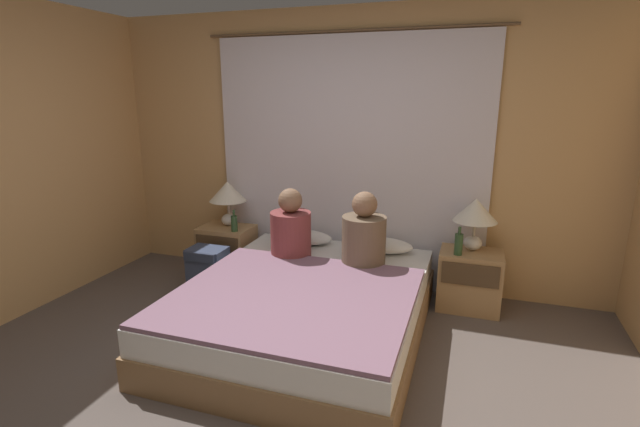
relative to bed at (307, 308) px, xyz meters
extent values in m
plane|color=#564C47|center=(0.00, -0.91, -0.20)|extent=(16.00, 16.00, 0.00)
cube|color=tan|center=(0.00, 1.16, 1.05)|extent=(4.74, 0.06, 2.50)
cube|color=silver|center=(0.00, 1.10, 0.93)|extent=(2.51, 0.03, 2.26)
cylinder|color=brown|center=(0.00, 1.10, 2.08)|extent=(2.71, 0.02, 0.02)
cube|color=olive|center=(0.00, 0.00, -0.09)|extent=(1.67, 2.09, 0.23)
cube|color=white|center=(0.00, 0.00, 0.11)|extent=(1.63, 2.05, 0.19)
cube|color=#A87F51|center=(-1.15, 0.84, 0.05)|extent=(0.50, 0.36, 0.50)
cube|color=#4C3823|center=(-1.15, 0.65, 0.17)|extent=(0.44, 0.02, 0.18)
cube|color=#A87F51|center=(1.15, 0.84, 0.05)|extent=(0.50, 0.36, 0.50)
cube|color=#4C3823|center=(1.15, 0.65, 0.17)|extent=(0.44, 0.02, 0.18)
ellipsoid|color=silver|center=(-1.15, 0.90, 0.35)|extent=(0.15, 0.15, 0.12)
cylinder|color=#B2A893|center=(-1.15, 0.90, 0.48)|extent=(0.02, 0.02, 0.13)
cone|color=silver|center=(-1.15, 0.90, 0.64)|extent=(0.36, 0.36, 0.19)
ellipsoid|color=silver|center=(1.15, 0.90, 0.35)|extent=(0.15, 0.15, 0.12)
cylinder|color=#B2A893|center=(1.15, 0.90, 0.48)|extent=(0.02, 0.02, 0.13)
cone|color=silver|center=(1.15, 0.90, 0.64)|extent=(0.36, 0.36, 0.19)
ellipsoid|color=white|center=(-0.37, 0.85, 0.27)|extent=(0.59, 0.30, 0.12)
ellipsoid|color=white|center=(0.37, 0.85, 0.27)|extent=(0.59, 0.30, 0.12)
cube|color=slate|center=(0.00, -0.27, 0.22)|extent=(1.61, 1.48, 0.03)
cylinder|color=brown|center=(-0.33, 0.50, 0.40)|extent=(0.35, 0.35, 0.39)
sphere|color=#846047|center=(-0.33, 0.50, 0.70)|extent=(0.20, 0.20, 0.20)
cylinder|color=brown|center=(0.31, 0.50, 0.41)|extent=(0.36, 0.36, 0.40)
sphere|color=#846047|center=(0.31, 0.50, 0.71)|extent=(0.20, 0.20, 0.20)
cylinder|color=#2D4C28|center=(-1.00, 0.73, 0.37)|extent=(0.06, 0.06, 0.15)
cylinder|color=#2D4C28|center=(-1.00, 0.73, 0.47)|extent=(0.02, 0.02, 0.06)
cylinder|color=#2D4C28|center=(1.04, 0.73, 0.38)|extent=(0.07, 0.07, 0.17)
cylinder|color=#2D4C28|center=(1.04, 0.73, 0.50)|extent=(0.02, 0.02, 0.06)
cube|color=#333D56|center=(-1.10, 0.42, 0.01)|extent=(0.34, 0.23, 0.42)
cube|color=#283045|center=(-1.10, 0.39, 0.18)|extent=(0.30, 0.24, 0.08)
camera|label=1|loc=(1.11, -2.98, 1.57)|focal=26.00mm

